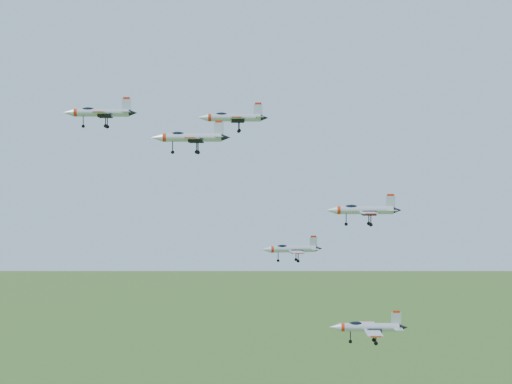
{
  "coord_description": "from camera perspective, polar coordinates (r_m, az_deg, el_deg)",
  "views": [
    {
      "loc": [
        -1.24,
        -109.83,
        144.07
      ],
      "look_at": [
        3.57,
        0.23,
        140.43
      ],
      "focal_mm": 50.0,
      "sensor_mm": 36.0,
      "label": 1
    }
  ],
  "objects": [
    {
      "name": "jet_trail",
      "position": [
        112.5,
        8.91,
        -10.63
      ],
      "size": [
        12.11,
        10.01,
        3.24
      ],
      "rotation": [
        0.0,
        0.0,
        -0.06
      ],
      "color": "silver"
    },
    {
      "name": "jet_lead",
      "position": [
        127.85,
        -12.43,
        6.23
      ],
      "size": [
        12.88,
        10.6,
        3.45
      ],
      "rotation": [
        0.0,
        0.0,
        0.03
      ],
      "color": "silver"
    },
    {
      "name": "jet_right_high",
      "position": [
        95.15,
        -5.32,
        4.38
      ],
      "size": [
        10.61,
        8.77,
        2.84
      ],
      "rotation": [
        0.0,
        0.0,
        -0.06
      ],
      "color": "silver"
    },
    {
      "name": "jet_left_low",
      "position": [
        121.03,
        2.84,
        -4.57
      ],
      "size": [
        10.51,
        8.72,
        2.81
      ],
      "rotation": [
        0.0,
        0.0,
        0.1
      ],
      "color": "silver"
    },
    {
      "name": "jet_left_high",
      "position": [
        114.55,
        -1.92,
        5.98
      ],
      "size": [
        11.44,
        9.41,
        3.06
      ],
      "rotation": [
        0.0,
        0.0,
        0.03
      ],
      "color": "silver"
    },
    {
      "name": "jet_right_low",
      "position": [
        100.21,
        8.53,
        -1.43
      ],
      "size": [
        10.63,
        8.78,
        2.84
      ],
      "rotation": [
        0.0,
        0.0,
        -0.05
      ],
      "color": "silver"
    }
  ]
}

